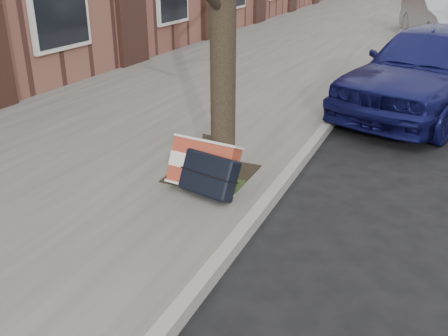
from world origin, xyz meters
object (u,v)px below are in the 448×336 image
at_px(suitcase_navy, 209,174).
at_px(car_near_front, 432,68).
at_px(suitcase_red, 204,165).
at_px(car_near_mid, 442,16).

relative_size(suitcase_navy, car_near_front, 0.14).
xyz_separation_m(suitcase_navy, car_near_front, (1.79, 4.36, 0.36)).
height_order(suitcase_red, suitcase_navy, suitcase_red).
relative_size(suitcase_navy, car_near_mid, 0.14).
bearing_deg(car_near_front, suitcase_navy, -93.13).
height_order(suitcase_red, car_near_mid, car_near_mid).
bearing_deg(suitcase_navy, suitcase_red, 150.62).
relative_size(suitcase_red, car_near_front, 0.17).
bearing_deg(car_near_mid, suitcase_red, -117.73).
bearing_deg(suitcase_navy, car_near_mid, 95.78).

